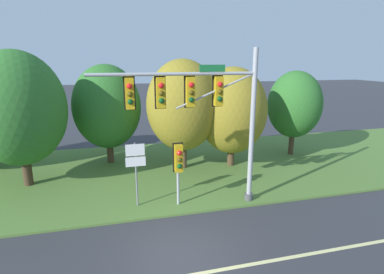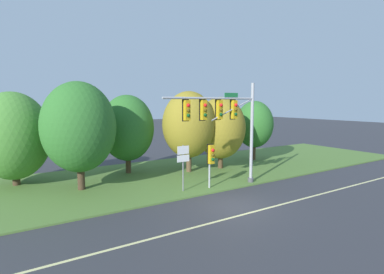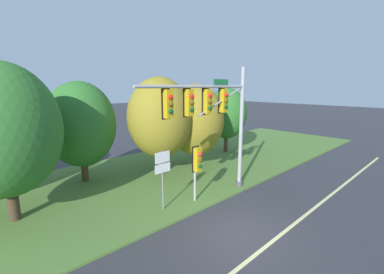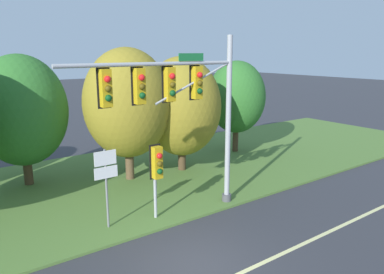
% 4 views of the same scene
% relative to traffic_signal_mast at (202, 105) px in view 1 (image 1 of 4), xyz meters
% --- Properties ---
extents(ground_plane, '(160.00, 160.00, 0.00)m').
position_rel_traffic_signal_mast_xyz_m(ground_plane, '(-1.59, -3.03, -4.71)').
color(ground_plane, '#333338').
extents(grass_verge, '(48.00, 11.50, 0.10)m').
position_rel_traffic_signal_mast_xyz_m(grass_verge, '(-1.59, 5.22, -4.66)').
color(grass_verge, '#517533').
rests_on(grass_verge, ground).
extents(traffic_signal_mast, '(7.12, 0.49, 6.96)m').
position_rel_traffic_signal_mast_xyz_m(traffic_signal_mast, '(0.00, 0.00, 0.00)').
color(traffic_signal_mast, '#9EA0A5').
rests_on(traffic_signal_mast, grass_verge).
extents(pedestrian_signal_near_kerb, '(0.46, 0.55, 2.95)m').
position_rel_traffic_signal_mast_xyz_m(pedestrian_signal_near_kerb, '(-0.99, 0.22, -2.50)').
color(pedestrian_signal_near_kerb, '#9EA0A5').
rests_on(pedestrian_signal_near_kerb, grass_verge).
extents(route_sign_post, '(0.87, 0.08, 2.96)m').
position_rel_traffic_signal_mast_xyz_m(route_sign_post, '(-2.81, 0.70, -2.61)').
color(route_sign_post, slate).
rests_on(route_sign_post, grass_verge).
extents(tree_left_of_mast, '(4.63, 4.63, 6.97)m').
position_rel_traffic_signal_mast_xyz_m(tree_left_of_mast, '(-8.25, 4.54, -0.54)').
color(tree_left_of_mast, '#423021').
rests_on(tree_left_of_mast, grass_verge).
extents(tree_behind_signpost, '(4.18, 4.18, 6.23)m').
position_rel_traffic_signal_mast_xyz_m(tree_behind_signpost, '(-4.04, 7.29, -1.00)').
color(tree_behind_signpost, '#4C3823').
rests_on(tree_behind_signpost, grass_verge).
extents(tree_mid_verge, '(4.29, 4.29, 6.54)m').
position_rel_traffic_signal_mast_xyz_m(tree_mid_verge, '(0.32, 5.11, -0.76)').
color(tree_mid_verge, brown).
rests_on(tree_mid_verge, grass_verge).
extents(tree_tall_centre, '(4.19, 4.19, 6.09)m').
position_rel_traffic_signal_mast_xyz_m(tree_tall_centre, '(3.30, 4.78, -1.14)').
color(tree_tall_centre, '#4C3823').
rests_on(tree_tall_centre, grass_verge).
extents(tree_right_far, '(3.62, 3.62, 5.78)m').
position_rel_traffic_signal_mast_xyz_m(tree_right_far, '(8.29, 5.91, -1.11)').
color(tree_right_far, '#4C3823').
rests_on(tree_right_far, grass_verge).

